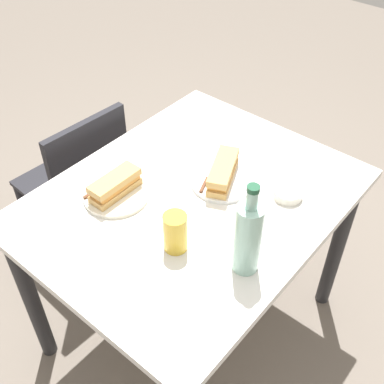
{
  "coord_description": "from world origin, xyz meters",
  "views": [
    {
      "loc": [
        -0.92,
        -0.77,
        1.88
      ],
      "look_at": [
        0.0,
        0.0,
        0.79
      ],
      "focal_mm": 45.16,
      "sensor_mm": 36.0,
      "label": 1
    }
  ],
  "objects_px": {
    "plate_near": "(222,181)",
    "baguette_sandwich_near": "(223,172)",
    "knife_near": "(207,178)",
    "beer_glass": "(175,232)",
    "dining_table": "(192,221)",
    "knife_far": "(103,187)",
    "chair_far": "(82,182)",
    "water_bottle": "(248,237)",
    "baguette_sandwich_far": "(115,185)",
    "olive_bowl": "(288,193)",
    "plate_far": "(116,195)"
  },
  "relations": [
    {
      "from": "plate_near",
      "to": "baguette_sandwich_near",
      "type": "bearing_deg",
      "value": -90.0
    },
    {
      "from": "baguette_sandwich_near",
      "to": "knife_near",
      "type": "distance_m",
      "value": 0.06
    },
    {
      "from": "plate_near",
      "to": "beer_glass",
      "type": "relative_size",
      "value": 1.72
    },
    {
      "from": "dining_table",
      "to": "baguette_sandwich_near",
      "type": "bearing_deg",
      "value": -15.85
    },
    {
      "from": "knife_far",
      "to": "beer_glass",
      "type": "bearing_deg",
      "value": -94.9
    },
    {
      "from": "knife_far",
      "to": "knife_near",
      "type": "bearing_deg",
      "value": -42.15
    },
    {
      "from": "chair_far",
      "to": "water_bottle",
      "type": "relative_size",
      "value": 2.7
    },
    {
      "from": "knife_near",
      "to": "baguette_sandwich_far",
      "type": "distance_m",
      "value": 0.32
    },
    {
      "from": "chair_far",
      "to": "knife_near",
      "type": "relative_size",
      "value": 4.91
    },
    {
      "from": "baguette_sandwich_near",
      "to": "baguette_sandwich_far",
      "type": "xyz_separation_m",
      "value": [
        -0.29,
        0.23,
        -0.0
      ]
    },
    {
      "from": "baguette_sandwich_far",
      "to": "water_bottle",
      "type": "relative_size",
      "value": 0.59
    },
    {
      "from": "dining_table",
      "to": "olive_bowl",
      "type": "relative_size",
      "value": 11.09
    },
    {
      "from": "knife_near",
      "to": "olive_bowl",
      "type": "bearing_deg",
      "value": -65.76
    },
    {
      "from": "olive_bowl",
      "to": "knife_far",
      "type": "bearing_deg",
      "value": 127.54
    },
    {
      "from": "water_bottle",
      "to": "olive_bowl",
      "type": "xyz_separation_m",
      "value": [
        0.34,
        0.06,
        -0.11
      ]
    },
    {
      "from": "plate_near",
      "to": "knife_near",
      "type": "distance_m",
      "value": 0.05
    },
    {
      "from": "plate_far",
      "to": "water_bottle",
      "type": "xyz_separation_m",
      "value": [
        0.03,
        -0.51,
        0.12
      ]
    },
    {
      "from": "baguette_sandwich_far",
      "to": "knife_far",
      "type": "height_order",
      "value": "baguette_sandwich_far"
    },
    {
      "from": "dining_table",
      "to": "chair_far",
      "type": "xyz_separation_m",
      "value": [
        -0.0,
        0.63,
        -0.17
      ]
    },
    {
      "from": "knife_near",
      "to": "olive_bowl",
      "type": "relative_size",
      "value": 1.73
    },
    {
      "from": "chair_far",
      "to": "baguette_sandwich_near",
      "type": "relative_size",
      "value": 3.82
    },
    {
      "from": "baguette_sandwich_far",
      "to": "beer_glass",
      "type": "height_order",
      "value": "beer_glass"
    },
    {
      "from": "baguette_sandwich_near",
      "to": "beer_glass",
      "type": "height_order",
      "value": "beer_glass"
    },
    {
      "from": "baguette_sandwich_far",
      "to": "water_bottle",
      "type": "distance_m",
      "value": 0.52
    },
    {
      "from": "dining_table",
      "to": "water_bottle",
      "type": "distance_m",
      "value": 0.42
    },
    {
      "from": "water_bottle",
      "to": "olive_bowl",
      "type": "relative_size",
      "value": 3.15
    },
    {
      "from": "baguette_sandwich_far",
      "to": "knife_far",
      "type": "xyz_separation_m",
      "value": [
        -0.01,
        0.05,
        -0.03
      ]
    },
    {
      "from": "knife_far",
      "to": "olive_bowl",
      "type": "xyz_separation_m",
      "value": [
        0.38,
        -0.5,
        -0.0
      ]
    },
    {
      "from": "plate_near",
      "to": "knife_near",
      "type": "bearing_deg",
      "value": 127.12
    },
    {
      "from": "baguette_sandwich_far",
      "to": "water_bottle",
      "type": "bearing_deg",
      "value": -86.4
    },
    {
      "from": "plate_near",
      "to": "beer_glass",
      "type": "bearing_deg",
      "value": -167.41
    },
    {
      "from": "knife_near",
      "to": "beer_glass",
      "type": "height_order",
      "value": "beer_glass"
    },
    {
      "from": "plate_far",
      "to": "baguette_sandwich_far",
      "type": "distance_m",
      "value": 0.04
    },
    {
      "from": "plate_far",
      "to": "baguette_sandwich_far",
      "type": "xyz_separation_m",
      "value": [
        -0.0,
        -0.0,
        0.04
      ]
    },
    {
      "from": "baguette_sandwich_near",
      "to": "water_bottle",
      "type": "height_order",
      "value": "water_bottle"
    },
    {
      "from": "plate_near",
      "to": "olive_bowl",
      "type": "xyz_separation_m",
      "value": [
        0.08,
        -0.21,
        0.01
      ]
    },
    {
      "from": "plate_near",
      "to": "knife_near",
      "type": "height_order",
      "value": "knife_near"
    },
    {
      "from": "olive_bowl",
      "to": "baguette_sandwich_near",
      "type": "bearing_deg",
      "value": 111.32
    },
    {
      "from": "plate_near",
      "to": "baguette_sandwich_far",
      "type": "bearing_deg",
      "value": 141.11
    },
    {
      "from": "baguette_sandwich_near",
      "to": "knife_near",
      "type": "relative_size",
      "value": 1.29
    },
    {
      "from": "knife_far",
      "to": "chair_far",
      "type": "bearing_deg",
      "value": 66.08
    },
    {
      "from": "plate_far",
      "to": "water_bottle",
      "type": "bearing_deg",
      "value": -86.4
    },
    {
      "from": "knife_near",
      "to": "baguette_sandwich_near",
      "type": "bearing_deg",
      "value": -52.88
    },
    {
      "from": "beer_glass",
      "to": "olive_bowl",
      "type": "height_order",
      "value": "beer_glass"
    },
    {
      "from": "baguette_sandwich_far",
      "to": "olive_bowl",
      "type": "bearing_deg",
      "value": -50.24
    },
    {
      "from": "plate_near",
      "to": "baguette_sandwich_far",
      "type": "height_order",
      "value": "baguette_sandwich_far"
    },
    {
      "from": "plate_near",
      "to": "baguette_sandwich_far",
      "type": "distance_m",
      "value": 0.37
    },
    {
      "from": "chair_far",
      "to": "plate_far",
      "type": "xyz_separation_m",
      "value": [
        -0.16,
        -0.44,
        0.3
      ]
    },
    {
      "from": "dining_table",
      "to": "plate_near",
      "type": "xyz_separation_m",
      "value": [
        0.12,
        -0.04,
        0.13
      ]
    },
    {
      "from": "chair_far",
      "to": "plate_far",
      "type": "bearing_deg",
      "value": -110.03
    }
  ]
}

